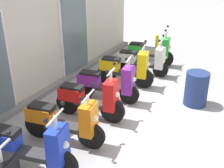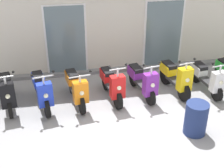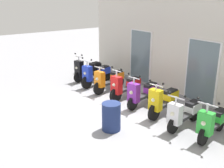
# 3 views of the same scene
# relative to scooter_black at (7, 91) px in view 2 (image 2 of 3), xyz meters

# --- Properties ---
(ground_plane) EXTENTS (40.00, 40.00, 0.00)m
(ground_plane) POSITION_rel_scooter_black_xyz_m (3.26, -1.32, -0.50)
(ground_plane) COLOR #939399
(storefront_facade) EXTENTS (9.67, 0.50, 3.67)m
(storefront_facade) POSITION_rel_scooter_black_xyz_m (3.26, 1.83, 1.28)
(storefront_facade) COLOR beige
(storefront_facade) RESTS_ON ground_plane
(scooter_black) EXTENTS (0.61, 1.59, 1.29)m
(scooter_black) POSITION_rel_scooter_black_xyz_m (0.00, 0.00, 0.00)
(scooter_black) COLOR black
(scooter_black) RESTS_ON ground_plane
(scooter_blue) EXTENTS (0.69, 1.66, 1.29)m
(scooter_blue) POSITION_rel_scooter_black_xyz_m (0.92, -0.12, 0.00)
(scooter_blue) COLOR black
(scooter_blue) RESTS_ON ground_plane
(scooter_orange) EXTENTS (0.67, 1.65, 1.22)m
(scooter_orange) POSITION_rel_scooter_black_xyz_m (1.83, -0.11, -0.01)
(scooter_orange) COLOR black
(scooter_orange) RESTS_ON ground_plane
(scooter_red) EXTENTS (0.57, 1.60, 1.30)m
(scooter_red) POSITION_rel_scooter_black_xyz_m (2.83, -0.07, -0.02)
(scooter_red) COLOR black
(scooter_red) RESTS_ON ground_plane
(scooter_purple) EXTENTS (0.64, 1.60, 1.26)m
(scooter_purple) POSITION_rel_scooter_black_xyz_m (3.72, -0.02, -0.02)
(scooter_purple) COLOR black
(scooter_purple) RESTS_ON ground_plane
(scooter_yellow) EXTENTS (0.63, 1.57, 1.26)m
(scooter_yellow) POSITION_rel_scooter_black_xyz_m (4.71, -0.03, 0.00)
(scooter_yellow) COLOR black
(scooter_yellow) RESTS_ON ground_plane
(scooter_white) EXTENTS (0.61, 1.59, 1.20)m
(scooter_white) POSITION_rel_scooter_black_xyz_m (5.65, -0.12, -0.04)
(scooter_white) COLOR black
(scooter_white) RESTS_ON ground_plane
(trash_bin) EXTENTS (0.54, 0.54, 0.82)m
(trash_bin) POSITION_rel_scooter_black_xyz_m (4.53, -1.95, -0.09)
(trash_bin) COLOR navy
(trash_bin) RESTS_ON ground_plane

